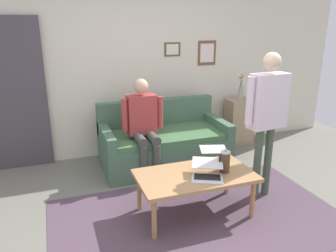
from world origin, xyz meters
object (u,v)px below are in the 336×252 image
at_px(side_shelf, 239,121).
at_px(person_seated, 143,122).
at_px(laptop_left, 214,158).
at_px(couch, 164,144).
at_px(interior_door, 14,96).
at_px(laptop_center, 207,173).
at_px(flower_vase, 241,89).
at_px(french_press, 225,162).
at_px(person_standing, 268,108).
at_px(coffee_table, 195,178).

relative_size(side_shelf, person_seated, 0.59).
relative_size(laptop_left, side_shelf, 0.54).
height_order(couch, laptop_left, couch).
height_order(interior_door, person_seated, interior_door).
height_order(laptop_center, flower_vase, flower_vase).
bearing_deg(couch, laptop_center, 88.81).
relative_size(couch, french_press, 6.72).
relative_size(french_press, person_seated, 0.20).
xyz_separation_m(couch, laptop_left, (-0.22, 1.12, 0.20)).
distance_m(couch, french_press, 1.45).
xyz_separation_m(couch, person_standing, (-0.78, 1.25, 0.77)).
bearing_deg(interior_door, coffee_table, 132.85).
distance_m(laptop_center, side_shelf, 2.37).
bearing_deg(french_press, person_seated, -65.17).
distance_m(laptop_left, flower_vase, 1.99).
xyz_separation_m(laptop_center, person_seated, (0.32, -1.23, 0.22)).
xyz_separation_m(laptop_left, person_standing, (-0.56, 0.13, 0.56)).
bearing_deg(french_press, coffee_table, -10.50).
bearing_deg(french_press, laptop_left, -94.91).
xyz_separation_m(interior_door, coffee_table, (-1.79, 1.93, -0.61)).
distance_m(interior_door, flower_vase, 3.37).
xyz_separation_m(side_shelf, person_standing, (0.68, 1.64, 0.70)).
distance_m(couch, coffee_table, 1.36).
relative_size(coffee_table, person_seated, 0.95).
bearing_deg(couch, interior_door, -16.96).
height_order(laptop_left, person_standing, person_standing).
height_order(coffee_table, laptop_center, laptop_center).
bearing_deg(couch, person_standing, 121.73).
bearing_deg(person_standing, laptop_center, 13.79).
bearing_deg(interior_door, side_shelf, 176.62).
relative_size(laptop_left, person_seated, 0.32).
bearing_deg(coffee_table, french_press, 169.50).
bearing_deg(interior_door, laptop_left, 141.27).
xyz_separation_m(couch, side_shelf, (-1.46, -0.38, 0.07)).
relative_size(side_shelf, person_standing, 0.45).
relative_size(coffee_table, flower_vase, 2.96).
relative_size(coffee_table, person_standing, 0.73).
bearing_deg(french_press, flower_vase, -125.15).
bearing_deg(laptop_center, couch, -91.19).
xyz_separation_m(french_press, person_standing, (-0.58, -0.15, 0.49)).
xyz_separation_m(interior_door, person_standing, (-2.68, 1.84, 0.05)).
relative_size(coffee_table, french_press, 4.68).
relative_size(french_press, person_standing, 0.16).
bearing_deg(couch, laptop_left, 101.01).
relative_size(laptop_left, person_standing, 0.24).
relative_size(person_standing, person_seated, 1.31).
height_order(couch, flower_vase, flower_vase).
xyz_separation_m(flower_vase, person_seated, (1.81, 0.61, -0.19)).
relative_size(couch, flower_vase, 4.24).
bearing_deg(french_press, couch, -82.16).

